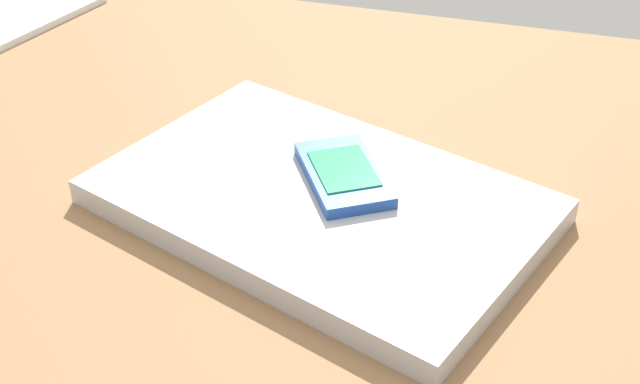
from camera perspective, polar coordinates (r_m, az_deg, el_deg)
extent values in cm
cube|color=olive|center=(74.57, -2.34, -0.51)|extent=(120.00, 80.00, 3.00)
cube|color=#B7BABC|center=(69.84, 0.00, -0.62)|extent=(40.55, 33.09, 2.16)
cube|color=#1E479E|center=(70.23, 1.59, 1.17)|extent=(10.39, 11.79, 1.05)
cube|color=#33A566|center=(69.91, 1.60, 1.58)|extent=(7.23, 7.81, 0.14)
cube|color=white|center=(111.62, -19.33, 11.13)|extent=(15.20, 20.42, 0.80)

